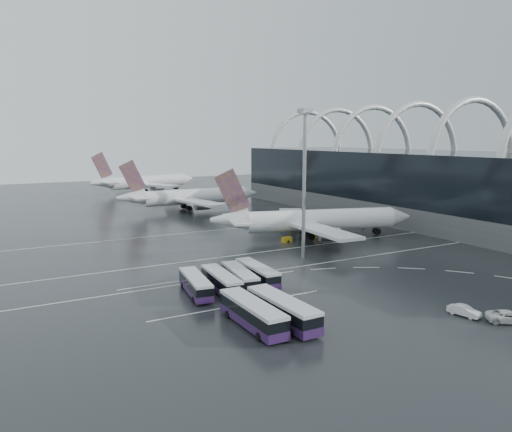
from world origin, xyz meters
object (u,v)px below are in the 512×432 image
gse_cart_belly_a (316,235)px  gse_cart_belly_d (362,225)px  bus_row_near_a (196,284)px  van_curve_a (509,317)px  bus_row_near_d (257,273)px  bus_row_far_b (252,313)px  floodlight_mast (304,166)px  bus_row_near_c (240,277)px  gse_cart_belly_c (287,240)px  van_curve_c (464,311)px  airliner_main (311,221)px  airliner_gate_b (189,197)px  gse_cart_belly_e (293,227)px  gse_cart_belly_b (317,225)px  bus_row_far_c (283,310)px  airliner_gate_c (143,182)px  bus_row_near_b (221,281)px

gse_cart_belly_a → gse_cart_belly_d: (19.06, 5.40, -0.04)m
bus_row_near_a → van_curve_a: bus_row_near_a is taller
bus_row_near_d → bus_row_far_b: (-10.25, -17.07, 0.20)m
bus_row_far_b → floodlight_mast: bearing=-43.5°
bus_row_near_c → gse_cart_belly_a: bearing=-43.9°
gse_cart_belly_c → bus_row_far_b: bearing=-127.4°
gse_cart_belly_d → van_curve_c: bearing=-119.1°
bus_row_near_d → gse_cart_belly_c: (22.10, 25.30, -1.03)m
van_curve_c → airliner_main: bearing=65.2°
airliner_gate_b → bus_row_near_a: (-32.84, -86.33, -2.72)m
gse_cart_belly_e → airliner_gate_b: bearing=103.2°
bus_row_far_b → gse_cart_belly_c: 53.32m
bus_row_near_c → gse_cart_belly_e: bearing=-34.2°
airliner_main → van_curve_c: 55.56m
bus_row_far_b → gse_cart_belly_d: 77.69m
airliner_main → bus_row_near_c: airliner_main is taller
bus_row_far_b → gse_cart_belly_b: bearing=-41.6°
bus_row_far_b → gse_cart_belly_e: (42.64, 55.55, -1.30)m
bus_row_near_a → airliner_main: bearing=-48.2°
gse_cart_belly_e → bus_row_far_c: bearing=-124.3°
van_curve_a → gse_cart_belly_a: van_curve_a is taller
airliner_main → gse_cart_belly_a: (1.60, -0.10, -3.75)m
bus_row_far_c → gse_cart_belly_e: (38.51, 56.39, -1.32)m
bus_row_near_a → gse_cart_belly_e: bus_row_near_a is taller
gse_cart_belly_b → gse_cart_belly_e: size_ratio=0.97×
van_curve_a → gse_cart_belly_d: size_ratio=2.91×
gse_cart_belly_b → gse_cart_belly_d: bearing=-34.9°
airliner_main → gse_cart_belly_d: (20.66, 5.30, -3.79)m
airliner_gate_b → gse_cart_belly_c: airliner_gate_b is taller
bus_row_far_b → bus_row_far_c: bus_row_far_c is taller
floodlight_mast → gse_cart_belly_a: size_ratio=14.07×
airliner_gate_c → van_curve_c: bearing=-106.4°
airliner_gate_c → bus_row_far_b: airliner_gate_c is taller
gse_cart_belly_a → van_curve_c: bearing=-104.5°
airliner_gate_c → gse_cart_belly_b: size_ratio=25.84×
airliner_gate_b → bus_row_far_b: bearing=-106.2°
bus_row_near_a → van_curve_a: bearing=-126.4°
bus_row_far_b → airliner_main: bearing=-41.9°
van_curve_c → gse_cart_belly_b: bearing=58.9°
airliner_gate_b → floodlight_mast: (-4.65, -74.91, 14.47)m
bus_row_near_d → gse_cart_belly_b: (40.29, 38.59, -1.11)m
bus_row_near_b → gse_cart_belly_b: 62.20m
van_curve_c → gse_cart_belly_c: size_ratio=1.96×
bus_row_near_c → bus_row_far_b: (-6.54, -16.31, 0.21)m
bus_row_near_d → gse_cart_belly_e: bearing=-37.0°
gse_cart_belly_a → gse_cart_belly_e: bearing=84.6°
airliner_gate_b → airliner_gate_c: 59.81m
van_curve_a → bus_row_near_a: bearing=83.0°
gse_cart_belly_e → gse_cart_belly_d: bearing=-21.0°
airliner_main → van_curve_a: 59.51m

